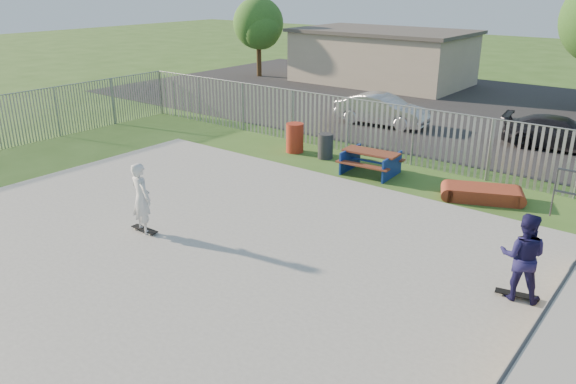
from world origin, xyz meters
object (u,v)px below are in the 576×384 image
Objects in this scene: funbox at (482,194)px; trash_bin_red at (295,138)px; trash_bin_grey at (325,146)px; skater_white at (141,198)px; picnic_table at (371,162)px; car_dark at (560,133)px; car_silver at (383,110)px; tree_left at (258,24)px; skater_navy at (523,257)px.

funbox is 7.25m from trash_bin_red.
skater_white is (0.21, -8.20, 0.59)m from trash_bin_grey.
trash_bin_red is 1.34m from trash_bin_grey.
picnic_table is 3.50m from trash_bin_red.
trash_bin_grey is 8.90m from car_dark.
skater_white is (-1.92, -7.69, 0.65)m from picnic_table.
car_silver is 7.09m from car_dark.
tree_left is at bearing 134.97° from trash_bin_red.
tree_left reaches higher than skater_navy.
picnic_table is at bearing -39.08° from tree_left.
trash_bin_grey is 0.22× the size of car_silver.
skater_navy reaches higher than trash_bin_red.
picnic_table is at bearing -158.74° from car_silver.
skater_navy is at bearing -43.42° from picnic_table.
trash_bin_grey is at bearing 162.77° from picnic_table.
car_dark is (6.25, 6.33, 0.17)m from trash_bin_grey.
tree_left is at bearing -51.74° from skater_navy.
tree_left is (-13.01, 6.89, 2.68)m from car_silver.
car_silver is (-2.93, 6.05, 0.30)m from picnic_table.
skater_white is at bearing -79.24° from trash_bin_red.
car_dark reaches higher than picnic_table.
skater_white is at bearing -150.31° from funbox.
car_dark is at bearing 63.25° from funbox.
trash_bin_grey is (1.34, 0.04, -0.09)m from trash_bin_red.
car_silver is at bearing 111.90° from picnic_table.
picnic_table is 1.08× the size of skater_navy.
skater_navy reaches higher than funbox.
tree_left reaches higher than car_dark.
skater_navy is (9.22, -11.23, 0.35)m from car_silver.
trash_bin_red is 5.62m from car_silver.
funbox is 0.43× the size of tree_left.
car_silver is at bearing 98.19° from trash_bin_grey.
skater_white is (14.02, -20.64, -2.32)m from tree_left.
tree_left is (-20.06, 6.11, 2.74)m from car_dark.
trash_bin_grey is 18.81m from tree_left.
tree_left is 2.82× the size of skater_white.
tree_left is 2.82× the size of skater_navy.
skater_navy is 8.58m from skater_white.
trash_bin_red is (-3.47, 0.46, 0.15)m from picnic_table.
car_silver is 2.28× the size of skater_navy.
trash_bin_red is 9.91m from car_dark.
picnic_table is 0.89× the size of funbox.
car_dark is 2.32× the size of skater_white.
picnic_table is 8.17m from skater_navy.
skater_white reaches higher than trash_bin_red.
car_dark is at bearing -103.63° from skater_white.
funbox is 23.82m from tree_left.
trash_bin_grey reaches higher than funbox.
funbox is 2.00× the size of trash_bin_red.
funbox is at bearing -5.63° from trash_bin_grey.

